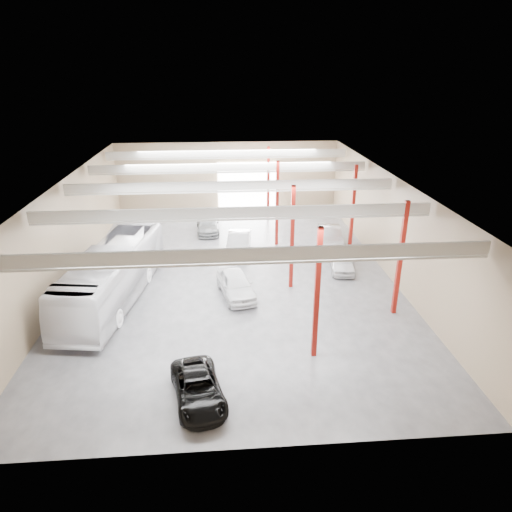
{
  "coord_description": "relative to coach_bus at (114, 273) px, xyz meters",
  "views": [
    {
      "loc": [
        -0.73,
        -29.53,
        13.79
      ],
      "look_at": [
        1.47,
        -1.73,
        2.2
      ],
      "focal_mm": 32.0,
      "sensor_mm": 36.0,
      "label": 1
    }
  ],
  "objects": [
    {
      "name": "depot_shell",
      "position": [
        7.75,
        3.34,
        3.19
      ],
      "size": [
        22.12,
        32.12,
        7.06
      ],
      "color": "#49494E",
      "rests_on": "ground"
    },
    {
      "name": "car_row_b",
      "position": [
        8.19,
        7.36,
        -0.99
      ],
      "size": [
        2.29,
        5.02,
        1.6
      ],
      "primitive_type": "imported",
      "rotation": [
        0.0,
        0.0,
        -0.13
      ],
      "color": "silver",
      "rests_on": "ground"
    },
    {
      "name": "car_row_c",
      "position": [
        5.62,
        12.56,
        -1.09
      ],
      "size": [
        2.21,
        4.89,
        1.39
      ],
      "primitive_type": "imported",
      "rotation": [
        0.0,
        0.0,
        0.05
      ],
      "color": "slate",
      "rests_on": "ground"
    },
    {
      "name": "car_right_far",
      "position": [
        15.55,
        3.32,
        -1.1
      ],
      "size": [
        2.16,
        4.23,
        1.38
      ],
      "primitive_type": "imported",
      "rotation": [
        0.0,
        0.0,
        -0.14
      ],
      "color": "silver",
      "rests_on": "ground"
    },
    {
      "name": "car_right_near",
      "position": [
        15.92,
        8.52,
        -1.03
      ],
      "size": [
        1.98,
        4.73,
        1.52
      ],
      "primitive_type": "imported",
      "rotation": [
        0.0,
        0.0,
        -0.08
      ],
      "color": "#A5A5A9",
      "rests_on": "ground"
    },
    {
      "name": "car_row_a",
      "position": [
        7.68,
        -0.14,
        -0.99
      ],
      "size": [
        2.82,
        5.0,
        1.6
      ],
      "primitive_type": "imported",
      "rotation": [
        0.0,
        0.0,
        0.21
      ],
      "color": "white",
      "rests_on": "ground"
    },
    {
      "name": "black_sedan",
      "position": [
        5.62,
        -10.14,
        -1.17
      ],
      "size": [
        2.93,
        4.79,
        1.24
      ],
      "primitive_type": "imported",
      "rotation": [
        0.0,
        0.0,
        0.21
      ],
      "color": "black",
      "rests_on": "ground"
    },
    {
      "name": "coach_bus",
      "position": [
        0.0,
        0.0,
        0.0
      ],
      "size": [
        4.87,
        13.14,
        3.58
      ],
      "primitive_type": "imported",
      "rotation": [
        0.0,
        0.0,
        -0.15
      ],
      "color": "white",
      "rests_on": "ground"
    }
  ]
}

